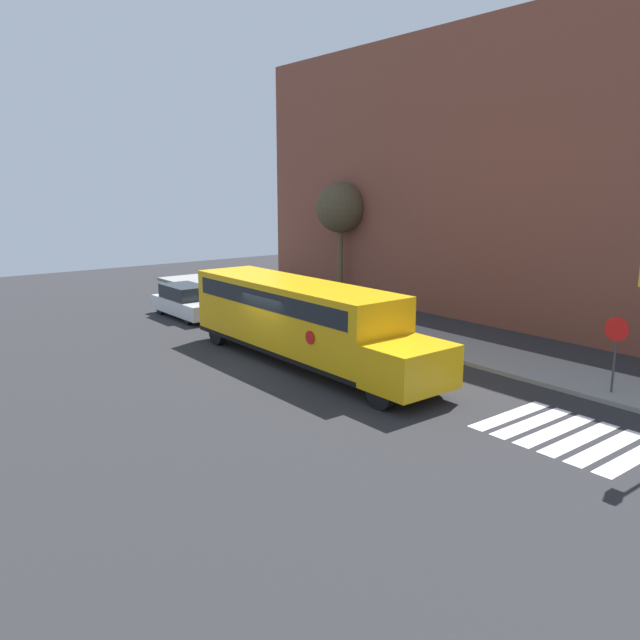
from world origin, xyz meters
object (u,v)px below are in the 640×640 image
school_bus (300,317)px  tree_near_sidewalk (340,209)px  stop_sign (616,344)px  parked_car (187,302)px

school_bus → tree_near_sidewalk: bearing=133.9°
stop_sign → school_bus: bearing=-149.9°
school_bus → parked_car: bearing=177.7°
school_bus → stop_sign: school_bus is taller
school_bus → stop_sign: size_ratio=4.71×
parked_car → stop_sign: size_ratio=1.82×
school_bus → tree_near_sidewalk: size_ratio=1.81×
school_bus → parked_car: (-9.95, 0.41, -0.93)m
school_bus → tree_near_sidewalk: tree_near_sidewalk is taller
school_bus → parked_car: 10.00m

